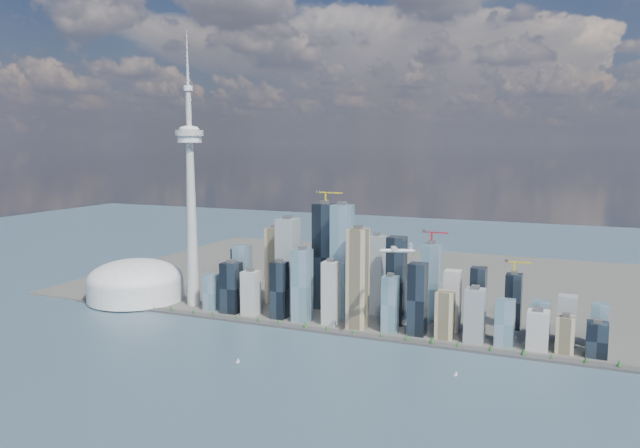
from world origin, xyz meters
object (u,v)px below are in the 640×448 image
at_px(needle_tower, 191,192).
at_px(sailboat_west, 238,361).
at_px(sailboat_east, 456,374).
at_px(dome_stadium, 136,282).
at_px(airplane, 397,250).

xyz_separation_m(needle_tower, sailboat_west, (255.58, -256.97, -233.12)).
xyz_separation_m(needle_tower, sailboat_east, (574.73, -180.84, -233.15)).
height_order(dome_stadium, sailboat_west, dome_stadium).
xyz_separation_m(airplane, sailboat_west, (-205.81, -152.37, -162.33)).
distance_m(needle_tower, sailboat_west, 430.93).
height_order(needle_tower, sailboat_west, needle_tower).
bearing_deg(needle_tower, sailboat_west, -45.16).
xyz_separation_m(airplane, sailboat_east, (113.33, -76.25, -162.35)).
xyz_separation_m(needle_tower, airplane, (461.39, -104.59, -70.80)).
bearing_deg(sailboat_west, dome_stadium, 123.81).
height_order(sailboat_west, sailboat_east, sailboat_west).
bearing_deg(airplane, needle_tower, 145.93).
distance_m(dome_stadium, sailboat_west, 467.79).
bearing_deg(dome_stadium, sailboat_east, -13.44).
xyz_separation_m(needle_tower, dome_stadium, (-140.00, -10.00, -196.40)).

